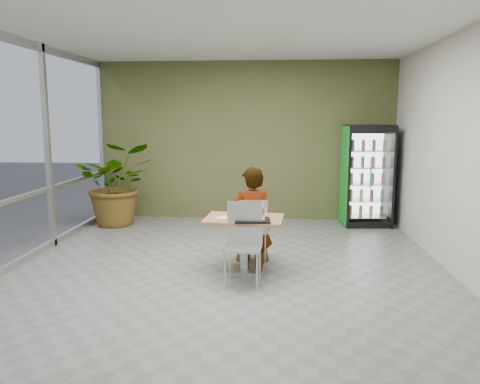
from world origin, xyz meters
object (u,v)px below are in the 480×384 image
object	(u,v)px
dining_table	(244,233)
soda_cup	(260,211)
chair_near	(244,236)
cafeteria_tray	(253,220)
chair_far	(252,225)
beverage_fridge	(367,176)
potted_plant	(117,184)
seated_woman	(252,224)

from	to	relation	value
dining_table	soda_cup	world-z (taller)	soda_cup
chair_near	soda_cup	bearing A→B (deg)	70.55
chair_near	cafeteria_tray	world-z (taller)	chair_near
dining_table	chair_far	world-z (taller)	chair_far
beverage_fridge	potted_plant	xyz separation A→B (m)	(-4.82, -0.34, -0.16)
soda_cup	beverage_fridge	distance (m)	3.53
beverage_fridge	chair_far	bearing A→B (deg)	-133.88
beverage_fridge	potted_plant	size ratio (longest dim) A/B	1.20
chair_far	soda_cup	distance (m)	0.51
dining_table	soda_cup	distance (m)	0.37
chair_far	seated_woman	xyz separation A→B (m)	(-0.01, 0.05, -0.00)
seated_woman	soda_cup	bearing A→B (deg)	98.96
cafeteria_tray	potted_plant	xyz separation A→B (m)	(-2.77, 2.86, 0.04)
chair_far	potted_plant	distance (m)	3.53
dining_table	soda_cup	size ratio (longest dim) A/B	5.88
cafeteria_tray	beverage_fridge	xyz separation A→B (m)	(2.04, 3.20, 0.21)
dining_table	seated_woman	size ratio (longest dim) A/B	0.64
chair_far	soda_cup	bearing A→B (deg)	99.04
dining_table	beverage_fridge	size ratio (longest dim) A/B	0.56
chair_near	beverage_fridge	xyz separation A→B (m)	(2.14, 3.40, 0.37)
chair_far	potted_plant	world-z (taller)	potted_plant
chair_near	seated_woman	bearing A→B (deg)	89.54
cafeteria_tray	seated_woman	bearing A→B (deg)	93.74
seated_woman	cafeteria_tray	xyz separation A→B (m)	(0.05, -0.70, 0.22)
dining_table	cafeteria_tray	world-z (taller)	cafeteria_tray
seated_woman	soda_cup	xyz separation A→B (m)	(0.14, -0.45, 0.30)
beverage_fridge	cafeteria_tray	bearing A→B (deg)	-127.24
chair_near	potted_plant	xyz separation A→B (m)	(-2.68, 3.07, 0.21)
dining_table	chair_far	bearing A→B (deg)	78.00
potted_plant	soda_cup	bearing A→B (deg)	-42.32
dining_table	seated_woman	world-z (taller)	seated_woman
dining_table	chair_far	xyz separation A→B (m)	(0.09, 0.44, 0.01)
cafeteria_tray	soda_cup	bearing A→B (deg)	70.05
chair_near	cafeteria_tray	distance (m)	0.28
chair_far	dining_table	bearing A→B (deg)	69.97
seated_woman	potted_plant	size ratio (longest dim) A/B	1.05
soda_cup	cafeteria_tray	distance (m)	0.28
chair_near	beverage_fridge	distance (m)	4.04
chair_far	beverage_fridge	world-z (taller)	beverage_fridge
dining_table	chair_near	xyz separation A→B (m)	(0.03, -0.42, 0.06)
chair_far	cafeteria_tray	world-z (taller)	chair_far
seated_woman	soda_cup	world-z (taller)	seated_woman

